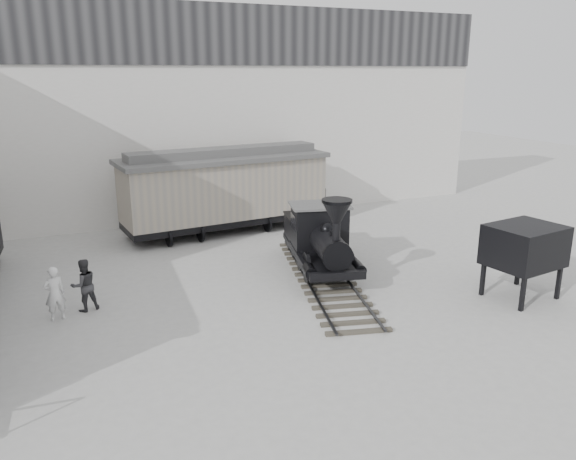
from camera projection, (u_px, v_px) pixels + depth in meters
name	position (u px, v px, depth m)	size (l,w,h in m)	color
ground	(315.00, 321.00, 17.96)	(90.00, 90.00, 0.00)	#9E9E9B
north_wall	(192.00, 114.00, 29.67)	(34.00, 2.51, 11.00)	silver
locomotive	(321.00, 243.00, 21.87)	(4.39, 9.92, 3.43)	#39352C
boxcar	(225.00, 188.00, 27.50)	(10.46, 4.16, 4.18)	black
visitor_a	(55.00, 294.00, 17.85)	(0.66, 0.43, 1.80)	silver
visitor_b	(84.00, 285.00, 18.57)	(0.87, 0.68, 1.79)	#323235
coal_hopper	(524.00, 251.00, 19.46)	(2.66, 2.29, 2.62)	black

